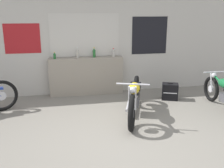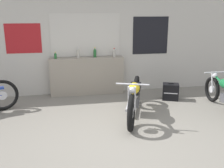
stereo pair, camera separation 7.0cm
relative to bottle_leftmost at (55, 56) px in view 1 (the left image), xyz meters
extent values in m
plane|color=gray|center=(1.08, -2.82, -1.11)|extent=(24.00, 24.00, 0.00)
cube|color=beige|center=(1.08, 0.22, 0.29)|extent=(10.00, 0.06, 2.80)
cube|color=silver|center=(0.82, 0.18, 0.51)|extent=(1.80, 0.01, 1.08)
cube|color=beige|center=(0.82, 0.18, 0.51)|extent=(1.86, 0.01, 1.14)
cube|color=black|center=(2.66, 0.18, 0.47)|extent=(1.02, 0.01, 1.04)
cube|color=#B21E23|center=(-0.79, 0.18, 0.45)|extent=(0.90, 0.01, 0.76)
cube|color=gray|center=(0.82, 0.04, -0.60)|extent=(2.01, 0.28, 1.03)
cylinder|color=#23662D|center=(0.00, 0.00, -0.02)|extent=(0.07, 0.07, 0.13)
cone|color=#23662D|center=(0.00, 0.00, 0.07)|extent=(0.06, 0.06, 0.04)
cylinder|color=gold|center=(0.00, 0.00, 0.09)|extent=(0.03, 0.03, 0.01)
cylinder|color=#B7B2A8|center=(0.60, 0.01, 0.03)|extent=(0.07, 0.07, 0.21)
cone|color=#B7B2A8|center=(0.60, 0.01, 0.16)|extent=(0.06, 0.06, 0.06)
cylinder|color=silver|center=(0.60, 0.01, 0.20)|extent=(0.03, 0.03, 0.02)
cylinder|color=#23662D|center=(1.05, 0.05, 0.02)|extent=(0.08, 0.08, 0.19)
cone|color=#23662D|center=(1.05, 0.05, 0.14)|extent=(0.07, 0.07, 0.05)
cylinder|color=gold|center=(1.05, 0.05, 0.18)|extent=(0.03, 0.03, 0.02)
cylinder|color=#B7B2A8|center=(1.58, 0.02, 0.01)|extent=(0.09, 0.09, 0.17)
cone|color=#B7B2A8|center=(1.58, 0.02, 0.11)|extent=(0.08, 0.08, 0.05)
cylinder|color=red|center=(1.58, 0.02, 0.15)|extent=(0.04, 0.04, 0.02)
torus|color=black|center=(-1.23, -0.84, -0.75)|extent=(0.72, 0.29, 0.73)
cylinder|color=silver|center=(-1.23, -0.84, -0.75)|extent=(0.22, 0.11, 0.21)
torus|color=black|center=(3.89, -1.16, -0.79)|extent=(0.11, 0.65, 0.64)
cylinder|color=silver|center=(3.89, -1.16, -0.79)|extent=(0.07, 0.18, 0.18)
cylinder|color=silver|center=(3.83, -1.23, -0.55)|extent=(0.04, 0.16, 0.47)
cylinder|color=silver|center=(3.95, -1.23, -0.55)|extent=(0.04, 0.16, 0.47)
cylinder|color=silver|center=(3.89, -1.29, -0.32)|extent=(0.64, 0.05, 0.03)
sphere|color=silver|center=(3.89, -1.23, -0.42)|extent=(0.13, 0.13, 0.13)
torus|color=black|center=(1.43, -2.44, -0.75)|extent=(0.34, 0.72, 0.73)
cylinder|color=silver|center=(1.43, -2.44, -0.75)|extent=(0.14, 0.21, 0.20)
torus|color=black|center=(1.93, -1.04, -0.75)|extent=(0.34, 0.72, 0.73)
cylinder|color=silver|center=(1.93, -1.04, -0.75)|extent=(0.14, 0.21, 0.20)
cube|color=#4C4C51|center=(1.70, -1.67, -0.77)|extent=(0.35, 0.47, 0.22)
cylinder|color=yellow|center=(1.70, -1.67, -0.55)|extent=(0.51, 1.30, 0.45)
ellipsoid|color=yellow|center=(1.64, -1.85, -0.44)|extent=(0.40, 0.56, 0.22)
cube|color=black|center=(1.78, -1.46, -0.52)|extent=(0.40, 0.56, 0.08)
cube|color=yellow|center=(1.90, -1.12, -0.58)|extent=(0.23, 0.33, 0.04)
cylinder|color=silver|center=(1.51, -2.39, -0.48)|extent=(0.09, 0.18, 0.52)
cylinder|color=silver|center=(1.40, -2.35, -0.48)|extent=(0.09, 0.18, 0.52)
cylinder|color=silver|center=(1.48, -2.30, -0.22)|extent=(0.61, 0.25, 0.03)
sphere|color=silver|center=(1.46, -2.36, -0.32)|extent=(0.13, 0.13, 0.13)
cylinder|color=silver|center=(1.61, -1.53, -0.91)|extent=(0.34, 0.79, 0.06)
cube|color=black|center=(2.91, -0.84, -0.90)|extent=(0.49, 0.42, 0.43)
cube|color=silver|center=(2.86, -0.98, -0.90)|extent=(0.33, 0.13, 0.02)
cube|color=black|center=(2.91, -0.84, -0.67)|extent=(0.14, 0.07, 0.02)
camera|label=1|loc=(0.13, -6.95, 1.13)|focal=42.00mm
camera|label=2|loc=(0.20, -6.97, 1.13)|focal=42.00mm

